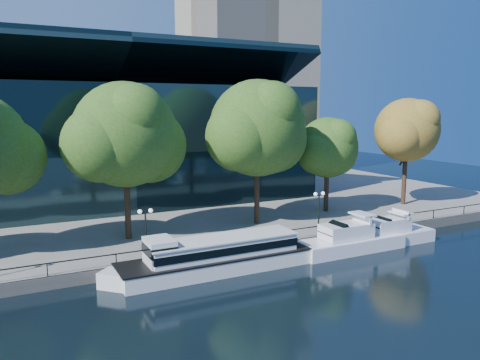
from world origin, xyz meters
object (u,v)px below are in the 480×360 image
cruiser_near (346,241)px  tree_4 (329,149)px  lamp_2 (319,202)px  cruiser_far (389,234)px  tree_2 (127,137)px  lamp_1 (146,221)px  tree_3 (259,130)px  tree_5 (408,132)px  tour_boat (212,255)px

cruiser_near → tree_4: tree_4 is taller
lamp_2 → cruiser_near: bearing=-86.2°
cruiser_far → tree_4: bearing=84.8°
tree_2 → lamp_1: tree_2 is taller
tree_2 → tree_3: size_ratio=0.96×
tree_3 → lamp_1: tree_3 is taller
cruiser_far → lamp_1: lamp_1 is taller
tree_4 → tree_5: tree_5 is taller
cruiser_far → tree_3: (-9.17, 9.61, 9.87)m
tree_2 → lamp_2: (17.30, -6.01, -6.61)m
cruiser_near → cruiser_far: size_ratio=1.19×
tree_5 → cruiser_near: bearing=-150.3°
tree_4 → lamp_2: bearing=-132.2°
tree_2 → tree_5: (35.27, 0.09, -0.30)m
lamp_1 → tree_4: bearing=16.8°
tour_boat → tree_3: size_ratio=1.16×
tree_4 → lamp_2: (-6.58, -7.26, -4.48)m
tree_2 → lamp_2: size_ratio=3.63×
tour_boat → tree_3: 16.12m
tree_4 → lamp_2: tree_4 is taller
tour_boat → cruiser_near: size_ratio=1.47×
cruiser_near → lamp_2: (-0.27, 3.99, 2.90)m
tree_2 → tree_5: tree_2 is taller
tree_3 → lamp_2: tree_3 is taller
tree_2 → lamp_1: bearing=-91.6°
tree_5 → lamp_2: (-17.97, -6.11, -6.31)m
tree_2 → lamp_1: 8.94m
cruiser_near → lamp_2: lamp_2 is taller
cruiser_far → tree_3: bearing=133.7°
tree_5 → tree_2: bearing=-179.8°
cruiser_far → tour_boat: bearing=178.2°
cruiser_near → tree_5: 22.37m
tree_2 → tree_5: 35.27m
cruiser_near → tree_2: size_ratio=0.82×
tour_boat → tree_3: (9.37, 9.04, 9.50)m
tree_3 → cruiser_near: bearing=-68.2°
tree_2 → tour_boat: bearing=-65.2°
cruiser_far → lamp_1: (-23.03, 3.89, 2.94)m
tree_5 → lamp_2: 20.00m
cruiser_far → tree_2: bearing=156.6°
tree_3 → tree_5: tree_3 is taller
tour_boat → lamp_2: lamp_2 is taller
tree_4 → tree_5: bearing=-5.8°
tree_5 → lamp_1: 36.51m
lamp_2 → tree_3: bearing=122.3°
tree_3 → lamp_1: (-13.85, -5.72, -6.93)m
tour_boat → tree_4: size_ratio=1.57×
tree_3 → cruiser_far: bearing=-46.3°
tour_boat → tree_5: 33.56m
lamp_2 → tree_2: bearing=160.8°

